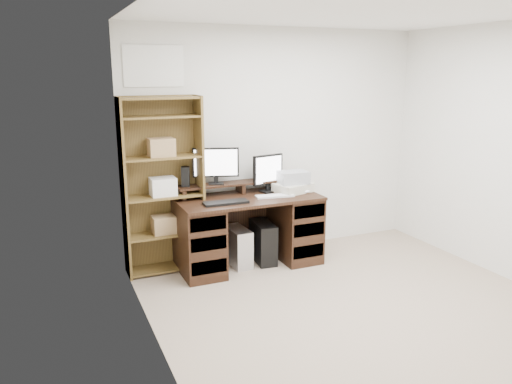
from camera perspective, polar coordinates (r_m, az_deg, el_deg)
room at (r=3.97m, az=14.96°, el=1.81°), size 3.54×4.04×2.54m
desk at (r=5.32m, az=-0.91°, el=-4.32°), size 1.50×0.70×0.75m
riser_shelf at (r=5.39m, az=-1.77°, el=0.90°), size 1.40×0.22×0.12m
monitor_wide at (r=5.25m, az=-4.62°, el=3.23°), size 0.47×0.19×0.38m
monitor_small at (r=5.40m, az=1.38°, el=2.34°), size 0.37×0.17×0.41m
speaker at (r=5.20m, az=-8.06°, el=1.77°), size 0.11×0.11×0.21m
keyboard_black at (r=4.96m, az=-3.47°, el=-1.21°), size 0.46×0.17×0.03m
keyboard_white at (r=5.22m, az=2.16°, el=-0.46°), size 0.41×0.17×0.02m
mouse at (r=5.40m, az=5.70°, el=0.06°), size 0.09×0.06×0.04m
printer at (r=5.44m, az=4.26°, el=0.50°), size 0.44×0.38×0.10m
basket at (r=5.41m, az=4.28°, el=1.68°), size 0.33×0.24×0.13m
tower_silver at (r=5.37m, az=-2.08°, el=-6.25°), size 0.20×0.41×0.41m
tower_black at (r=5.46m, az=0.82°, el=-5.72°), size 0.23×0.46×0.44m
bookshelf at (r=5.13m, az=-10.66°, el=0.88°), size 0.80×0.30×1.80m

